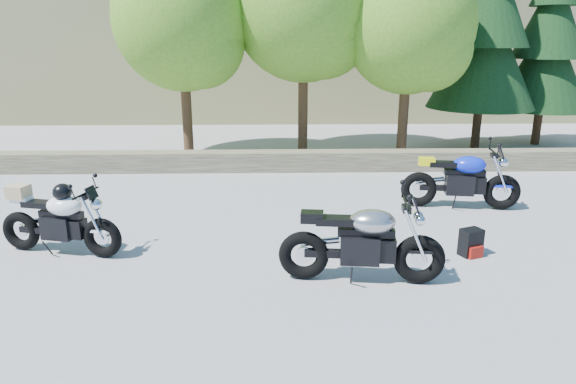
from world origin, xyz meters
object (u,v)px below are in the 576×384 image
object	(u,v)px
silver_bike	(363,243)
backpack	(471,243)
blue_bike	(462,181)
white_bike	(59,219)

from	to	relation	value
silver_bike	backpack	bearing A→B (deg)	30.74
blue_bike	silver_bike	bearing A→B (deg)	-119.02
white_bike	backpack	xyz separation A→B (m)	(6.41, -0.25, -0.35)
white_bike	blue_bike	distance (m)	7.37
white_bike	backpack	bearing A→B (deg)	11.40
silver_bike	backpack	world-z (taller)	silver_bike
silver_bike	white_bike	bearing A→B (deg)	173.16
backpack	silver_bike	bearing A→B (deg)	-177.66
silver_bike	backpack	xyz separation A→B (m)	(1.85, 0.83, -0.35)
silver_bike	white_bike	size ratio (longest dim) A/B	1.12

